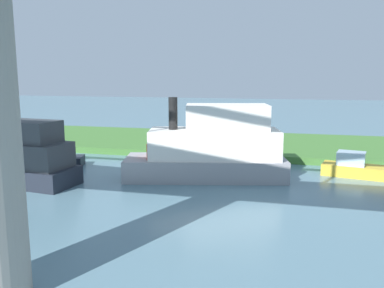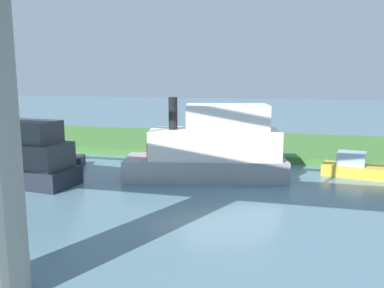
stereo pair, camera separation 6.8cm
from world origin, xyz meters
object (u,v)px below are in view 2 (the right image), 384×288
(motorboat_red, at_px, (359,168))
(riverboat_paddlewheel, at_px, (16,157))
(pontoon_yellow, at_px, (211,149))
(skiff_small, at_px, (49,159))
(mooring_post, at_px, (204,143))
(person_on_bank, at_px, (239,142))

(motorboat_red, xyz_separation_m, riverboat_paddlewheel, (19.13, 6.37, 0.94))
(pontoon_yellow, xyz_separation_m, skiff_small, (11.24, -0.37, -1.27))
(motorboat_red, height_order, skiff_small, motorboat_red)
(riverboat_paddlewheel, bearing_deg, mooring_post, -130.55)
(motorboat_red, distance_m, skiff_small, 19.96)
(riverboat_paddlewheel, bearing_deg, person_on_bank, -137.57)
(riverboat_paddlewheel, bearing_deg, skiff_small, -80.25)
(mooring_post, height_order, motorboat_red, mooring_post)
(mooring_post, relative_size, motorboat_red, 0.21)
(motorboat_red, bearing_deg, skiff_small, 6.50)
(person_on_bank, distance_m, riverboat_paddlewheel, 15.27)
(person_on_bank, bearing_deg, skiff_small, 27.33)
(pontoon_yellow, height_order, motorboat_red, pontoon_yellow)
(pontoon_yellow, xyz_separation_m, motorboat_red, (-8.60, -2.63, -1.26))
(mooring_post, xyz_separation_m, motorboat_red, (-10.46, 3.76, -0.47))
(motorboat_red, relative_size, riverboat_paddlewheel, 0.59)
(person_on_bank, xyz_separation_m, riverboat_paddlewheel, (11.27, 10.30, 0.26))
(person_on_bank, height_order, mooring_post, person_on_bank)
(pontoon_yellow, relative_size, riverboat_paddlewheel, 1.24)
(person_on_bank, bearing_deg, pontoon_yellow, 83.60)
(person_on_bank, height_order, motorboat_red, person_on_bank)
(skiff_small, bearing_deg, pontoon_yellow, 178.11)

